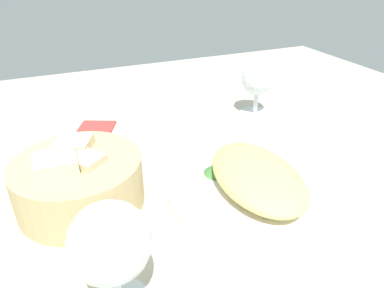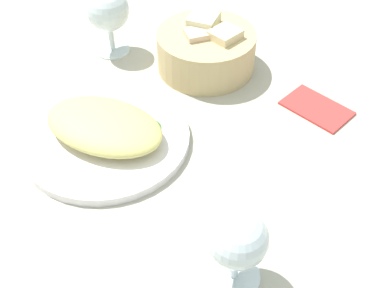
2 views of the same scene
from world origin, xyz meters
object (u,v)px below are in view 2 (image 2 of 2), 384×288
(bread_basket, at_px, (206,49))
(folded_napkin, at_px, (317,107))
(plate, at_px, (106,138))
(wine_glass_far, at_px, (108,12))
(wine_glass_near, at_px, (237,242))

(bread_basket, xyz_separation_m, folded_napkin, (0.21, -0.05, -0.04))
(plate, height_order, bread_basket, bread_basket)
(wine_glass_far, relative_size, folded_napkin, 1.16)
(plate, distance_m, wine_glass_near, 0.31)
(plate, relative_size, wine_glass_far, 2.05)
(bread_basket, height_order, wine_glass_far, wine_glass_far)
(plate, height_order, wine_glass_far, wine_glass_far)
(bread_basket, bearing_deg, wine_glass_near, -66.39)
(folded_napkin, bearing_deg, plate, 57.45)
(bread_basket, relative_size, wine_glass_far, 1.39)
(wine_glass_far, bearing_deg, folded_napkin, -5.25)
(wine_glass_far, xyz_separation_m, folded_napkin, (0.40, -0.04, -0.08))
(wine_glass_near, xyz_separation_m, folded_napkin, (0.04, 0.35, -0.07))
(wine_glass_near, xyz_separation_m, wine_glass_far, (-0.36, 0.39, 0.01))
(plate, xyz_separation_m, wine_glass_far, (-0.11, 0.23, 0.08))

